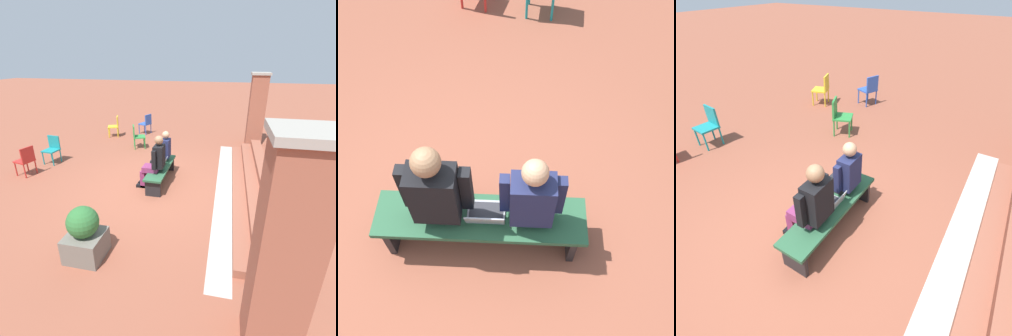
% 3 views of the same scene
% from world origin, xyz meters
% --- Properties ---
extents(ground_plane, '(60.00, 60.00, 0.00)m').
position_xyz_m(ground_plane, '(0.00, 0.00, 0.00)').
color(ground_plane, brown).
extents(concrete_strip, '(6.75, 0.40, 0.01)m').
position_xyz_m(concrete_strip, '(-0.30, 1.73, 0.00)').
color(concrete_strip, '#B7B2A8').
rests_on(concrete_strip, ground).
extents(brick_steps, '(5.95, 0.90, 0.45)m').
position_xyz_m(brick_steps, '(-0.30, 2.48, 0.17)').
color(brick_steps, '#93513D').
rests_on(brick_steps, ground).
extents(brick_pillar_left_of_steps, '(0.64, 0.64, 2.59)m').
position_xyz_m(brick_pillar_left_of_steps, '(-4.24, 2.69, 1.30)').
color(brick_pillar_left_of_steps, '#93513D').
rests_on(brick_pillar_left_of_steps, ground).
extents(brick_pillar_right_of_steps, '(0.64, 0.64, 2.59)m').
position_xyz_m(brick_pillar_right_of_steps, '(3.58, 2.31, 1.30)').
color(brick_pillar_right_of_steps, '#93513D').
rests_on(brick_pillar_right_of_steps, ground).
extents(bench, '(1.80, 0.44, 0.45)m').
position_xyz_m(bench, '(-0.30, 0.07, 0.35)').
color(bench, '#285638').
rests_on(bench, ground).
extents(person_student, '(0.51, 0.64, 1.28)m').
position_xyz_m(person_student, '(-0.72, 0.01, 0.69)').
color(person_student, '#232328').
rests_on(person_student, ground).
extents(person_adult, '(0.56, 0.71, 1.37)m').
position_xyz_m(person_adult, '(0.02, 0.00, 0.73)').
color(person_adult, '#7F2D5B').
rests_on(person_adult, ground).
extents(laptop, '(0.32, 0.29, 0.21)m').
position_xyz_m(laptop, '(-0.35, 0.09, 0.50)').
color(laptop, '#9EA0A5').
rests_on(laptop, bench).
extents(plastic_chair_mid_courtyard, '(0.46, 0.46, 0.84)m').
position_xyz_m(plastic_chair_mid_courtyard, '(-0.93, -3.57, 0.48)').
color(plastic_chair_mid_courtyard, teal).
rests_on(plastic_chair_mid_courtyard, ground).
extents(plastic_chair_far_left, '(0.54, 0.54, 0.84)m').
position_xyz_m(plastic_chair_far_left, '(-4.75, -1.68, 0.48)').
color(plastic_chair_far_left, '#2D56B7').
rests_on(plastic_chair_far_left, ground).
extents(plastic_chair_near_bench_right, '(0.55, 0.55, 0.84)m').
position_xyz_m(plastic_chair_near_bench_right, '(-2.84, -1.45, 0.48)').
color(plastic_chair_near_bench_right, '#2D893D').
rests_on(plastic_chair_near_bench_right, ground).
extents(plastic_chair_near_bench_left, '(0.54, 0.54, 0.84)m').
position_xyz_m(plastic_chair_near_bench_left, '(-4.07, -2.82, 0.48)').
color(plastic_chair_near_bench_left, gold).
rests_on(plastic_chair_near_bench_left, ground).
extents(plastic_chair_by_pillar, '(0.50, 0.50, 0.84)m').
position_xyz_m(plastic_chair_by_pillar, '(0.10, -3.68, 0.48)').
color(plastic_chair_by_pillar, red).
rests_on(plastic_chair_by_pillar, ground).
extents(planter, '(0.60, 0.60, 0.94)m').
position_xyz_m(planter, '(2.72, -0.45, 0.44)').
color(planter, '#6B665B').
rests_on(planter, ground).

